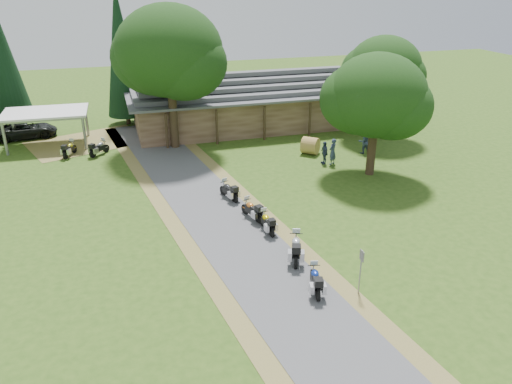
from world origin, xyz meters
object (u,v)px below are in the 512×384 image
object	(u,v)px
car_dark_suv	(25,126)
motorcycle_carport_b	(99,147)
motorcycle_row_a	(316,279)
motorcycle_row_e	(229,190)
motorcycle_row_d	(252,209)
motorcycle_row_b	(296,247)
motorcycle_carport_a	(69,148)
lodge	(249,98)
motorcycle_row_c	(267,221)
hay_bale	(310,146)
carport	(48,128)

from	to	relation	value
car_dark_suv	motorcycle_carport_b	size ratio (longest dim) A/B	3.04
motorcycle_row_a	motorcycle_row_e	xyz separation A→B (m)	(-1.28, 10.47, -0.00)
motorcycle_row_d	motorcycle_row_e	distance (m)	3.05
motorcycle_row_b	motorcycle_carport_a	bearing A→B (deg)	50.78
lodge	motorcycle_row_d	distance (m)	18.98
lodge	motorcycle_row_a	bearing A→B (deg)	-99.69
motorcycle_row_b	motorcycle_row_e	bearing A→B (deg)	30.74
motorcycle_row_a	motorcycle_row_e	bearing A→B (deg)	20.36
car_dark_suv	motorcycle_row_a	size ratio (longest dim) A/B	3.04
motorcycle_row_b	motorcycle_carport_a	xyz separation A→B (m)	(-11.05, 18.87, -0.08)
car_dark_suv	motorcycle_row_c	bearing A→B (deg)	-155.30
lodge	car_dark_suv	distance (m)	19.09
motorcycle_row_b	motorcycle_carport_b	distance (m)	20.48
motorcycle_row_a	motorcycle_row_e	size ratio (longest dim) A/B	1.01
hay_bale	motorcycle_carport_b	bearing A→B (deg)	164.33
motorcycle_row_c	motorcycle_carport_b	world-z (taller)	motorcycle_carport_b
motorcycle_row_b	motorcycle_carport_a	world-z (taller)	motorcycle_row_b
motorcycle_row_a	motorcycle_carport_a	xyz separation A→B (m)	(-10.92, 21.57, -0.00)
motorcycle_row_c	lodge	bearing A→B (deg)	-16.94
motorcycle_row_e	motorcycle_carport_b	xyz separation A→B (m)	(-7.49, 10.68, 0.00)
carport	hay_bale	world-z (taller)	carport
car_dark_suv	motorcycle_carport_b	xyz separation A→B (m)	(5.80, -6.21, -0.42)
motorcycle_row_c	hay_bale	size ratio (longest dim) A/B	1.31
motorcycle_row_a	motorcycle_row_e	world-z (taller)	motorcycle_row_a
motorcycle_row_a	hay_bale	distance (m)	18.09
car_dark_suv	motorcycle_row_b	xyz separation A→B (m)	(14.71, -24.65, -0.34)
lodge	motorcycle_row_a	size ratio (longest dim) A/B	12.21
motorcycle_row_a	lodge	bearing A→B (deg)	3.68
hay_bale	motorcycle_carport_a	bearing A→B (deg)	164.88
car_dark_suv	motorcycle_row_d	xyz separation A→B (m)	(13.90, -19.87, -0.42)
motorcycle_row_a	motorcycle_row_d	xyz separation A→B (m)	(-0.68, 7.48, 0.00)
motorcycle_row_a	hay_bale	world-z (taller)	hay_bale
motorcycle_carport_b	hay_bale	xyz separation A→B (m)	(15.45, -4.33, 0.04)
lodge	motorcycle_row_d	world-z (taller)	lodge
lodge	car_dark_suv	world-z (taller)	lodge
motorcycle_row_a	motorcycle_carport_b	distance (m)	22.89
carport	motorcycle_row_c	xyz separation A→B (m)	(12.23, -18.98, -0.80)
motorcycle_row_d	motorcycle_carport_b	size ratio (longest dim) A/B	1.00
motorcycle_carport_a	motorcycle_carport_b	distance (m)	2.18
motorcycle_row_d	motorcycle_carport_a	size ratio (longest dim) A/B	1.01
lodge	motorcycle_row_b	xyz separation A→B (m)	(-4.26, -22.98, -1.77)
carport	motorcycle_row_b	xyz separation A→B (m)	(12.69, -22.10, -0.70)
motorcycle_row_d	car_dark_suv	bearing A→B (deg)	17.17
lodge	motorcycle_row_c	xyz separation A→B (m)	(-4.72, -19.86, -1.87)
motorcycle_row_e	motorcycle_carport_a	xyz separation A→B (m)	(-9.63, 11.10, -0.00)
motorcycle_carport_b	lodge	bearing A→B (deg)	-26.18
car_dark_suv	carport	bearing A→B (deg)	-150.53
carport	motorcycle_row_b	world-z (taller)	carport
motorcycle_row_c	motorcycle_carport_a	world-z (taller)	motorcycle_carport_a
motorcycle_row_e	hay_bale	distance (m)	10.18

